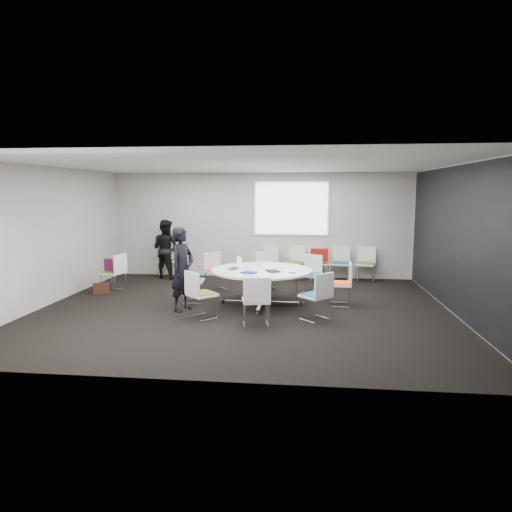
# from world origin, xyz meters

# --- Properties ---
(room_shell) EXTENTS (8.08, 7.08, 2.88)m
(room_shell) POSITION_xyz_m (0.09, 0.00, 1.40)
(room_shell) COLOR black
(room_shell) RESTS_ON ground
(conference_table) EXTENTS (2.04, 2.04, 0.73)m
(conference_table) POSITION_xyz_m (0.32, 0.39, 0.52)
(conference_table) COLOR silver
(conference_table) RESTS_ON ground
(projection_screen) EXTENTS (1.90, 0.03, 1.35)m
(projection_screen) POSITION_xyz_m (0.80, 3.46, 1.85)
(projection_screen) COLOR white
(projection_screen) RESTS_ON room_shell
(chair_ring_a) EXTENTS (0.46, 0.47, 0.88)m
(chair_ring_a) POSITION_xyz_m (1.91, 0.48, 0.28)
(chair_ring_a) COLOR silver
(chair_ring_a) RESTS_ON ground
(chair_ring_b) EXTENTS (0.62, 0.62, 0.88)m
(chair_ring_b) POSITION_xyz_m (1.28, 1.46, 0.28)
(chair_ring_b) COLOR silver
(chair_ring_b) RESTS_ON ground
(chair_ring_c) EXTENTS (0.56, 0.55, 0.88)m
(chair_ring_c) POSITION_xyz_m (0.28, 1.87, 0.28)
(chair_ring_c) COLOR silver
(chair_ring_c) RESTS_ON ground
(chair_ring_d) EXTENTS (0.64, 0.64, 0.88)m
(chair_ring_d) POSITION_xyz_m (-0.86, 1.63, 0.28)
(chair_ring_d) COLOR silver
(chair_ring_d) RESTS_ON ground
(chair_ring_e) EXTENTS (0.48, 0.49, 0.88)m
(chair_ring_e) POSITION_xyz_m (-1.15, 0.45, 0.28)
(chair_ring_e) COLOR silver
(chair_ring_e) RESTS_ON ground
(chair_ring_f) EXTENTS (0.64, 0.64, 0.88)m
(chair_ring_f) POSITION_xyz_m (-0.67, -0.77, 0.28)
(chair_ring_f) COLOR silver
(chair_ring_f) RESTS_ON ground
(chair_ring_g) EXTENTS (0.54, 0.53, 0.88)m
(chair_ring_g) POSITION_xyz_m (0.37, -1.13, 0.28)
(chair_ring_g) COLOR silver
(chair_ring_g) RESTS_ON ground
(chair_ring_h) EXTENTS (0.64, 0.64, 0.88)m
(chair_ring_h) POSITION_xyz_m (1.40, -0.65, 0.28)
(chair_ring_h) COLOR silver
(chair_ring_h) RESTS_ON ground
(chair_back_a) EXTENTS (0.61, 0.60, 0.88)m
(chair_back_a) POSITION_xyz_m (0.20, 3.16, 0.28)
(chair_back_a) COLOR silver
(chair_back_a) RESTS_ON ground
(chair_back_b) EXTENTS (0.61, 0.60, 0.88)m
(chair_back_b) POSITION_xyz_m (0.89, 3.16, 0.28)
(chair_back_b) COLOR silver
(chair_back_b) RESTS_ON ground
(chair_back_c) EXTENTS (0.56, 0.55, 0.88)m
(chair_back_c) POSITION_xyz_m (1.53, 3.14, 0.28)
(chair_back_c) COLOR silver
(chair_back_c) RESTS_ON ground
(chair_back_d) EXTENTS (0.53, 0.52, 0.88)m
(chair_back_d) POSITION_xyz_m (2.10, 3.17, 0.28)
(chair_back_d) COLOR silver
(chair_back_d) RESTS_ON ground
(chair_back_e) EXTENTS (0.56, 0.55, 0.88)m
(chair_back_e) POSITION_xyz_m (2.74, 3.17, 0.28)
(chair_back_e) COLOR silver
(chair_back_e) RESTS_ON ground
(chair_spare_left) EXTENTS (0.55, 0.56, 0.88)m
(chair_spare_left) POSITION_xyz_m (-3.20, 1.24, 0.28)
(chair_spare_left) COLOR silver
(chair_spare_left) RESTS_ON ground
(chair_person_back) EXTENTS (0.49, 0.48, 0.88)m
(chair_person_back) POSITION_xyz_m (-2.51, 3.17, 0.28)
(chair_person_back) COLOR silver
(chair_person_back) RESTS_ON ground
(person_main) EXTENTS (0.59, 0.69, 1.62)m
(person_main) POSITION_xyz_m (-1.16, -0.23, 0.81)
(person_main) COLOR black
(person_main) RESTS_ON ground
(person_back) EXTENTS (0.91, 0.80, 1.56)m
(person_back) POSITION_xyz_m (-2.51, 3.00, 0.78)
(person_back) COLOR black
(person_back) RESTS_ON ground
(laptop) EXTENTS (0.28, 0.37, 0.03)m
(laptop) POSITION_xyz_m (-0.21, 0.35, 0.74)
(laptop) COLOR #333338
(laptop) RESTS_ON conference_table
(laptop_lid) EXTENTS (0.14, 0.28, 0.22)m
(laptop_lid) POSITION_xyz_m (-0.14, 0.41, 0.86)
(laptop_lid) COLOR silver
(laptop_lid) RESTS_ON conference_table
(notebook_black) EXTENTS (0.34, 0.37, 0.02)m
(notebook_black) POSITION_xyz_m (0.56, 0.16, 0.74)
(notebook_black) COLOR black
(notebook_black) RESTS_ON conference_table
(tablet_folio) EXTENTS (0.32, 0.29, 0.03)m
(tablet_folio) POSITION_xyz_m (0.11, -0.07, 0.74)
(tablet_folio) COLOR navy
(tablet_folio) RESTS_ON conference_table
(papers_right) EXTENTS (0.32, 0.25, 0.00)m
(papers_right) POSITION_xyz_m (0.79, 0.63, 0.73)
(papers_right) COLOR silver
(papers_right) RESTS_ON conference_table
(papers_front) EXTENTS (0.36, 0.31, 0.00)m
(papers_front) POSITION_xyz_m (1.13, 0.31, 0.73)
(papers_front) COLOR white
(papers_front) RESTS_ON conference_table
(cup) EXTENTS (0.08, 0.08, 0.09)m
(cup) POSITION_xyz_m (0.22, 0.79, 0.78)
(cup) COLOR white
(cup) RESTS_ON conference_table
(phone) EXTENTS (0.16, 0.12, 0.01)m
(phone) POSITION_xyz_m (0.95, 0.03, 0.73)
(phone) COLOR black
(phone) RESTS_ON conference_table
(maroon_bag) EXTENTS (0.42, 0.26, 0.28)m
(maroon_bag) POSITION_xyz_m (-3.21, 1.24, 0.62)
(maroon_bag) COLOR #561739
(maroon_bag) RESTS_ON chair_spare_left
(brown_bag) EXTENTS (0.39, 0.29, 0.24)m
(brown_bag) POSITION_xyz_m (-3.41, 1.03, 0.12)
(brown_bag) COLOR #402114
(brown_bag) RESTS_ON ground
(red_jacket) EXTENTS (0.45, 0.18, 0.36)m
(red_jacket) POSITION_xyz_m (1.54, 2.91, 0.70)
(red_jacket) COLOR #A72414
(red_jacket) RESTS_ON chair_back_c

